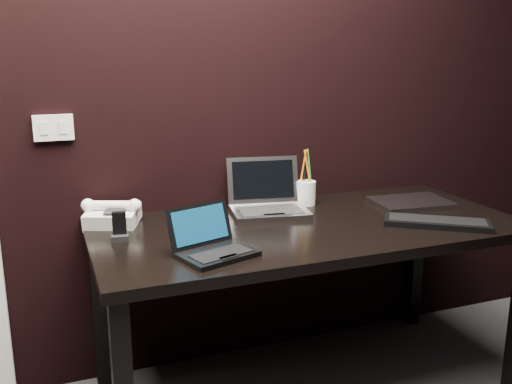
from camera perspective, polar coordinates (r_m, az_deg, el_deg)
name	(u,v)px	position (r m, az deg, el deg)	size (l,w,h in m)	color
wall_back	(205,78)	(2.46, -5.11, 11.31)	(4.00, 4.00, 0.00)	black
wall_switch	(53,128)	(2.36, -19.60, 6.08)	(0.15, 0.02, 0.10)	silver
desk	(308,242)	(2.31, 5.20, -4.99)	(1.70, 0.80, 0.74)	black
netbook	(213,245)	(1.94, -4.37, -5.36)	(0.30, 0.28, 0.16)	black
silver_laptop	(268,203)	(2.43, 1.21, -1.08)	(0.36, 0.33, 0.22)	#A1A2A7
ext_keyboard	(437,222)	(2.36, 17.64, -2.91)	(0.41, 0.35, 0.03)	black
closed_laptop	(411,203)	(2.63, 15.23, -1.04)	(0.35, 0.27, 0.02)	#9D9DA3
desk_phone	(112,214)	(2.32, -14.16, -2.18)	(0.25, 0.24, 0.12)	silver
mobile_phone	(120,230)	(2.13, -13.49, -3.68)	(0.07, 0.06, 0.10)	black
pen_cup	(306,192)	(2.55, 5.02, 0.02)	(0.11, 0.11, 0.25)	silver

